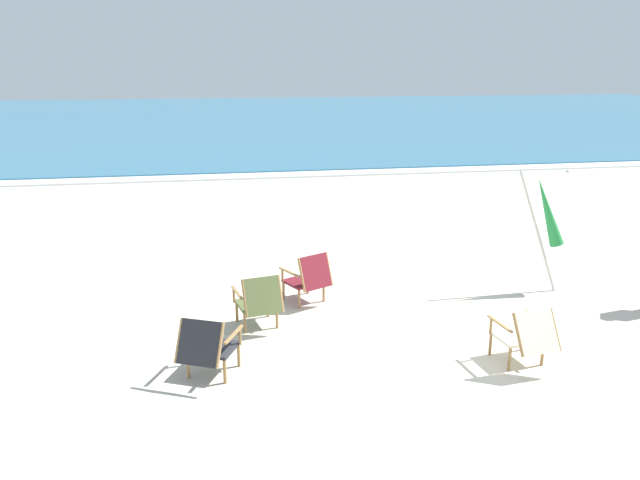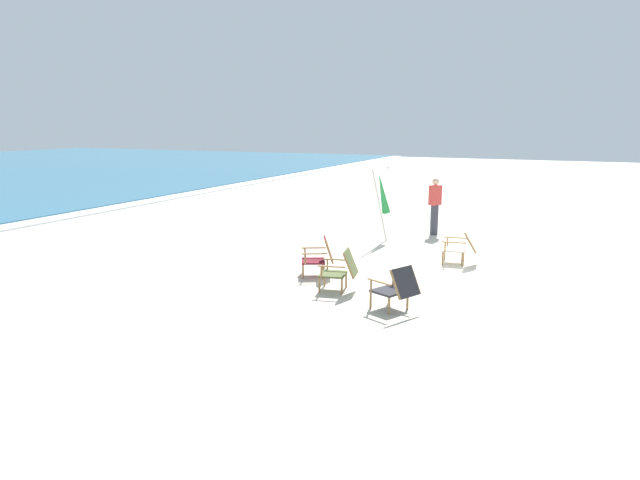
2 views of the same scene
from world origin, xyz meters
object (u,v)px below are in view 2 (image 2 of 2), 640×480
(beach_chair_back_left, at_px, (341,269))
(umbrella_furled_green, at_px, (382,194))
(beach_chair_front_left, at_px, (320,256))
(beach_chair_back_right, at_px, (397,287))
(person_near_chairs, at_px, (435,206))
(beach_chair_front_right, at_px, (461,245))

(beach_chair_back_left, bearing_deg, umbrella_furled_green, 9.11)
(beach_chair_front_left, distance_m, umbrella_furled_green, 3.93)
(beach_chair_back_left, bearing_deg, beach_chair_back_right, -118.55)
(beach_chair_front_left, relative_size, umbrella_furled_green, 0.42)
(beach_chair_back_left, distance_m, beach_chair_back_right, 1.50)
(person_near_chairs, bearing_deg, umbrella_furled_green, 147.07)
(beach_chair_front_right, height_order, umbrella_furled_green, umbrella_furled_green)
(beach_chair_front_left, height_order, beach_chair_back_right, beach_chair_front_left)
(beach_chair_back_left, xyz_separation_m, person_near_chairs, (6.26, -0.30, 0.41))
(beach_chair_front_right, xyz_separation_m, person_near_chairs, (3.14, 1.37, 0.42))
(beach_chair_front_left, height_order, beach_chair_back_left, beach_chair_front_left)
(beach_chair_back_left, height_order, umbrella_furled_green, umbrella_furled_green)
(beach_chair_front_right, distance_m, beach_chair_back_left, 3.54)
(beach_chair_back_left, distance_m, person_near_chairs, 6.29)
(beach_chair_front_right, relative_size, beach_chair_back_right, 0.91)
(beach_chair_back_right, distance_m, umbrella_furled_green, 5.82)
(beach_chair_front_left, bearing_deg, beach_chair_back_left, -135.41)
(beach_chair_back_left, bearing_deg, beach_chair_front_right, -28.12)
(beach_chair_back_left, relative_size, beach_chair_back_right, 0.89)
(beach_chair_back_left, height_order, beach_chair_back_right, beach_chair_back_left)
(beach_chair_front_right, height_order, beach_chair_back_right, beach_chair_back_right)
(beach_chair_front_right, xyz_separation_m, beach_chair_back_right, (-3.84, 0.35, 0.00))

